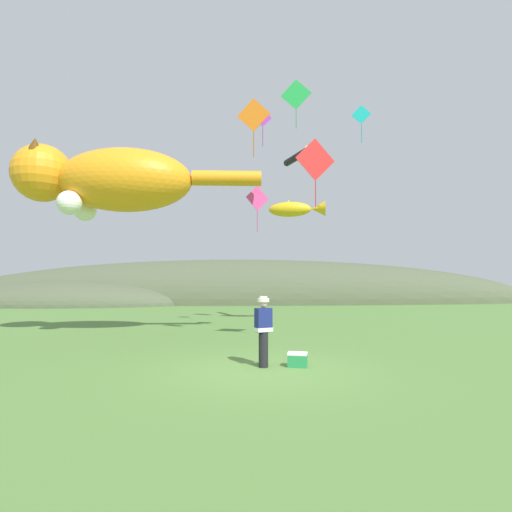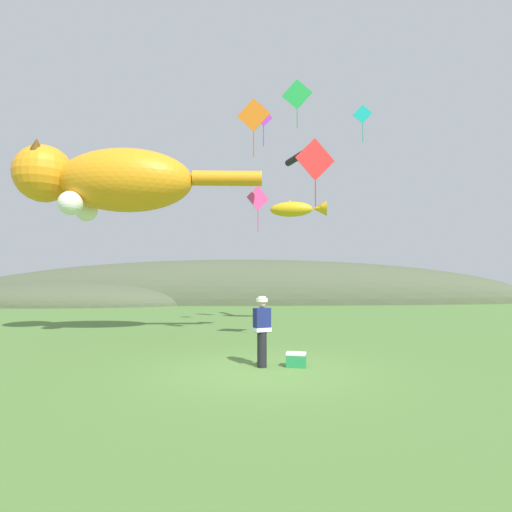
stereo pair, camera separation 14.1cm
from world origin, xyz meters
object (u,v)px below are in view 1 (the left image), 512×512
at_px(kite_giant_cat, 108,180).
at_px(kite_diamond_violet, 263,118).
at_px(kite_diamond_teal, 361,115).
at_px(kite_diamond_orange, 254,115).
at_px(picnic_cooler, 298,360).
at_px(kite_tube_streamer, 297,157).
at_px(kite_fish_windsock, 296,209).
at_px(kite_diamond_red, 315,160).
at_px(kite_diamond_green, 296,95).
at_px(kite_diamond_pink, 257,199).
at_px(kite_spool, 263,360).
at_px(festival_attendant, 263,329).

distance_m(kite_giant_cat, kite_diamond_violet, 7.22).
relative_size(kite_diamond_teal, kite_diamond_orange, 0.85).
distance_m(picnic_cooler, kite_tube_streamer, 13.32).
height_order(kite_fish_windsock, kite_diamond_red, kite_diamond_red).
bearing_deg(kite_diamond_green, kite_giant_cat, -164.90).
height_order(kite_diamond_pink, kite_diamond_red, kite_diamond_red).
bearing_deg(kite_diamond_green, kite_diamond_teal, -7.11).
distance_m(picnic_cooler, kite_diamond_orange, 8.67).
bearing_deg(kite_giant_cat, kite_diamond_green, 15.10).
bearing_deg(kite_diamond_orange, kite_giant_cat, 158.92).
height_order(picnic_cooler, kite_diamond_pink, kite_diamond_pink).
bearing_deg(kite_diamond_red, kite_diamond_green, 88.57).
distance_m(kite_diamond_teal, kite_diamond_red, 6.63).
bearing_deg(kite_giant_cat, kite_tube_streamer, 27.59).
bearing_deg(kite_spool, kite_diamond_teal, 54.80).
bearing_deg(kite_spool, kite_diamond_green, 74.58).
bearing_deg(kite_tube_streamer, picnic_cooler, -99.00).
bearing_deg(kite_diamond_pink, kite_diamond_orange, -95.49).
bearing_deg(kite_diamond_green, kite_fish_windsock, 81.98).
distance_m(kite_spool, kite_diamond_pink, 8.31).
relative_size(picnic_cooler, kite_diamond_pink, 0.28).
bearing_deg(picnic_cooler, kite_diamond_teal, 60.98).
bearing_deg(kite_fish_windsock, kite_diamond_red, -93.66).
distance_m(picnic_cooler, kite_giant_cat, 10.70).
height_order(kite_giant_cat, kite_diamond_pink, kite_giant_cat).
bearing_deg(kite_spool, kite_fish_windsock, 76.40).
bearing_deg(kite_diamond_violet, picnic_cooler, -86.77).
bearing_deg(kite_tube_streamer, kite_spool, -104.21).
bearing_deg(festival_attendant, kite_giant_cat, 135.18).
bearing_deg(kite_diamond_orange, kite_diamond_teal, 37.65).
distance_m(kite_fish_windsock, kite_diamond_red, 7.55).
relative_size(kite_fish_windsock, kite_diamond_pink, 1.54).
relative_size(festival_attendant, kite_diamond_orange, 0.84).
bearing_deg(kite_spool, kite_tube_streamer, 75.79).
xyz_separation_m(kite_diamond_violet, kite_diamond_green, (1.62, 0.79, 1.48)).
distance_m(kite_diamond_pink, kite_diamond_orange, 3.81).
xyz_separation_m(kite_diamond_teal, kite_diamond_orange, (-5.16, -3.98, -1.82)).
bearing_deg(picnic_cooler, kite_fish_windsock, 81.44).
bearing_deg(kite_diamond_orange, kite_fish_windsock, 69.76).
height_order(kite_diamond_pink, kite_diamond_green, kite_diamond_green).
height_order(picnic_cooler, kite_diamond_red, kite_diamond_red).
bearing_deg(picnic_cooler, kite_diamond_red, 69.55).
distance_m(festival_attendant, kite_diamond_violet, 11.11).
bearing_deg(kite_diamond_green, kite_spool, -105.42).
bearing_deg(kite_diamond_violet, kite_giant_cat, -167.91).
xyz_separation_m(kite_tube_streamer, kite_diamond_green, (-0.39, -2.21, 2.25)).
height_order(kite_spool, picnic_cooler, picnic_cooler).
bearing_deg(picnic_cooler, kite_tube_streamer, 81.00).
height_order(kite_spool, kite_giant_cat, kite_giant_cat).
relative_size(kite_spool, kite_diamond_orange, 0.11).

